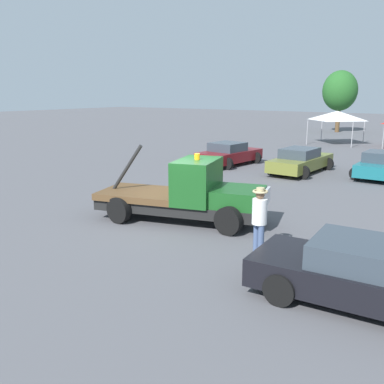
% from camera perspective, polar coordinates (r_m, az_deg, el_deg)
% --- Properties ---
extents(ground_plane, '(160.00, 160.00, 0.00)m').
position_cam_1_polar(ground_plane, '(14.50, -1.62, -3.78)').
color(ground_plane, '#545459').
extents(tow_truck, '(5.94, 3.35, 2.51)m').
position_cam_1_polar(tow_truck, '(14.15, -0.36, -0.40)').
color(tow_truck, black).
rests_on(tow_truck, ground).
extents(foreground_car, '(5.20, 2.26, 1.34)m').
position_cam_1_polar(foreground_car, '(9.40, 23.45, -10.38)').
color(foreground_car, black).
rests_on(foreground_car, ground).
extents(person_near_truck, '(0.41, 0.41, 1.83)m').
position_cam_1_polar(person_near_truck, '(11.33, 8.98, -3.14)').
color(person_near_truck, '#475B84').
rests_on(person_near_truck, ground).
extents(parked_car_maroon, '(2.82, 4.42, 1.34)m').
position_cam_1_polar(parked_car_maroon, '(25.49, 4.96, 5.08)').
color(parked_car_maroon, maroon).
rests_on(parked_car_maroon, ground).
extents(parked_car_olive, '(2.50, 4.92, 1.34)m').
position_cam_1_polar(parked_car_olive, '(23.60, 14.28, 4.07)').
color(parked_car_olive, olive).
rests_on(parked_car_olive, ground).
extents(parked_car_teal, '(2.50, 4.25, 1.34)m').
position_cam_1_polar(parked_car_teal, '(23.54, 24.13, 3.29)').
color(parked_car_teal, '#196670').
rests_on(parked_car_teal, ground).
extents(canopy_tent_white, '(3.66, 3.66, 2.71)m').
position_cam_1_polar(canopy_tent_white, '(37.59, 18.79, 9.63)').
color(canopy_tent_white, '#9E9EA3').
rests_on(canopy_tent_white, ground).
extents(tree_left, '(3.61, 3.61, 6.44)m').
position_cam_1_polar(tree_left, '(48.88, 19.13, 12.62)').
color(tree_left, brown).
rests_on(tree_left, ground).
extents(traffic_cone, '(0.40, 0.40, 0.55)m').
position_cam_1_polar(traffic_cone, '(17.17, 8.39, -0.34)').
color(traffic_cone, black).
rests_on(traffic_cone, ground).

